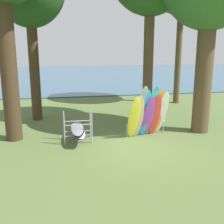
% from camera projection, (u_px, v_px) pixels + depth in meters
% --- Properties ---
extents(ground_plane, '(80.00, 80.00, 0.00)m').
position_uv_depth(ground_plane, '(138.00, 148.00, 10.60)').
color(ground_plane, '#566B38').
extents(lake_water, '(80.00, 36.00, 0.10)m').
position_uv_depth(lake_water, '(80.00, 74.00, 38.60)').
color(lake_water, '#38607A').
rests_on(lake_water, ground).
extents(leaning_board_pile, '(1.99, 1.18, 2.31)m').
position_uv_depth(leaning_board_pile, '(148.00, 114.00, 11.66)').
color(leaning_board_pile, yellow).
rests_on(leaning_board_pile, ground).
extents(board_storage_rack, '(1.15, 2.13, 1.25)m').
position_uv_depth(board_storage_rack, '(78.00, 130.00, 11.20)').
color(board_storage_rack, '#9EA0A5').
rests_on(board_storage_rack, ground).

